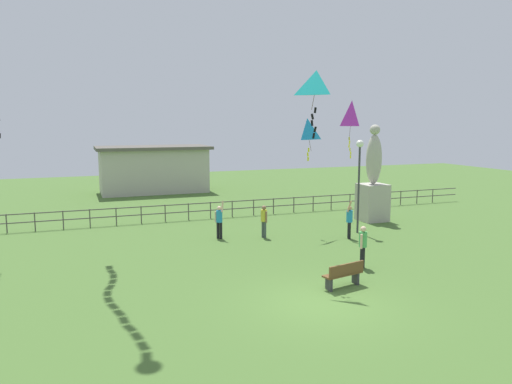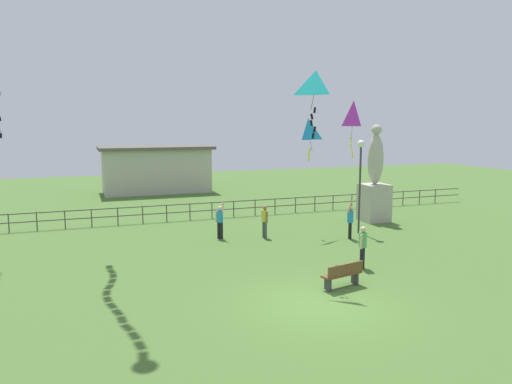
# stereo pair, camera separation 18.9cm
# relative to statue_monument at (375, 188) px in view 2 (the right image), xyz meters

# --- Properties ---
(ground_plane) EXTENTS (80.00, 80.00, 0.00)m
(ground_plane) POSITION_rel_statue_monument_xyz_m (-8.65, -10.23, -1.87)
(ground_plane) COLOR #476B2D
(statue_monument) EXTENTS (1.42, 1.42, 5.34)m
(statue_monument) POSITION_rel_statue_monument_xyz_m (0.00, 0.00, 0.00)
(statue_monument) COLOR #B2AD9E
(statue_monument) RESTS_ON ground_plane
(lamppost) EXTENTS (0.36, 0.36, 4.61)m
(lamppost) POSITION_rel_statue_monument_xyz_m (-2.43, -2.35, 1.46)
(lamppost) COLOR #38383D
(lamppost) RESTS_ON ground_plane
(park_bench) EXTENTS (1.55, 0.73, 0.85)m
(park_bench) POSITION_rel_statue_monument_xyz_m (-7.30, -9.21, -1.41)
(park_bench) COLOR brown
(park_bench) RESTS_ON ground_plane
(person_0) EXTENTS (0.29, 0.46, 1.56)m
(person_0) POSITION_rel_statue_monument_xyz_m (-7.18, -1.67, -0.98)
(person_0) COLOR #3F4C47
(person_0) RESTS_ON ground_plane
(person_1) EXTENTS (0.39, 0.47, 1.85)m
(person_1) POSITION_rel_statue_monument_xyz_m (-3.49, -3.29, -0.95)
(person_1) COLOR black
(person_1) RESTS_ON ground_plane
(person_2) EXTENTS (0.39, 0.35, 1.61)m
(person_2) POSITION_rel_statue_monument_xyz_m (-5.51, -7.54, -0.95)
(person_2) COLOR black
(person_2) RESTS_ON ground_plane
(person_3) EXTENTS (0.39, 0.43, 1.83)m
(person_3) POSITION_rel_statue_monument_xyz_m (-9.22, -1.11, -0.95)
(person_3) COLOR black
(person_3) RESTS_ON ground_plane
(kite_0) EXTENTS (1.00, 1.00, 2.29)m
(kite_0) POSITION_rel_statue_monument_xyz_m (-7.52, -7.42, 4.78)
(kite_0) COLOR #19B2B2
(kite_1) EXTENTS (1.16, 0.75, 2.05)m
(kite_1) POSITION_rel_statue_monument_xyz_m (-4.81, -1.37, 3.21)
(kite_1) COLOR #198CD1
(kite_2) EXTENTS (0.65, 1.12, 2.35)m
(kite_2) POSITION_rel_statue_monument_xyz_m (-18.06, -1.41, 4.71)
(kite_2) COLOR orange
(kite_3) EXTENTS (0.90, 0.92, 3.44)m
(kite_3) POSITION_rel_statue_monument_xyz_m (0.21, 2.77, 3.97)
(kite_3) COLOR #B22DB2
(waterfront_railing) EXTENTS (36.04, 0.06, 0.95)m
(waterfront_railing) POSITION_rel_statue_monument_xyz_m (-8.98, 3.77, -1.25)
(waterfront_railing) COLOR #4C4742
(waterfront_railing) RESTS_ON ground_plane
(pavilion_building) EXTENTS (8.66, 4.46, 3.62)m
(pavilion_building) POSITION_rel_statue_monument_xyz_m (-9.64, 15.77, -0.04)
(pavilion_building) COLOR #B7B2A3
(pavilion_building) RESTS_ON ground_plane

